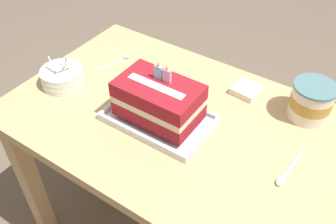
{
  "coord_description": "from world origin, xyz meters",
  "views": [
    {
      "loc": [
        0.46,
        -0.73,
        1.5
      ],
      "look_at": [
        -0.02,
        -0.02,
        0.72
      ],
      "focal_mm": 40.05,
      "sensor_mm": 36.0,
      "label": 1
    }
  ],
  "objects_px": {
    "birthday_cake": "(159,100)",
    "serving_spoon_near_tray": "(284,176)",
    "ice_cream_tub": "(311,101)",
    "serving_spoon_by_bowls": "(121,59)",
    "napkin_pile": "(246,90)",
    "foil_tray": "(159,119)",
    "bowl_stack": "(62,77)"
  },
  "relations": [
    {
      "from": "birthday_cake",
      "to": "serving_spoon_near_tray",
      "type": "bearing_deg",
      "value": 0.96
    },
    {
      "from": "ice_cream_tub",
      "to": "serving_spoon_by_bowls",
      "type": "bearing_deg",
      "value": -172.78
    },
    {
      "from": "serving_spoon_by_bowls",
      "to": "napkin_pile",
      "type": "bearing_deg",
      "value": 10.13
    },
    {
      "from": "foil_tray",
      "to": "bowl_stack",
      "type": "distance_m",
      "value": 0.39
    },
    {
      "from": "serving_spoon_near_tray",
      "to": "napkin_pile",
      "type": "height_order",
      "value": "napkin_pile"
    },
    {
      "from": "napkin_pile",
      "to": "birthday_cake",
      "type": "bearing_deg",
      "value": -120.8
    },
    {
      "from": "birthday_cake",
      "to": "foil_tray",
      "type": "bearing_deg",
      "value": -90.0
    },
    {
      "from": "birthday_cake",
      "to": "bowl_stack",
      "type": "bearing_deg",
      "value": -175.22
    },
    {
      "from": "ice_cream_tub",
      "to": "serving_spoon_near_tray",
      "type": "distance_m",
      "value": 0.28
    },
    {
      "from": "foil_tray",
      "to": "serving_spoon_near_tray",
      "type": "distance_m",
      "value": 0.41
    },
    {
      "from": "serving_spoon_near_tray",
      "to": "napkin_pile",
      "type": "relative_size",
      "value": 1.58
    },
    {
      "from": "serving_spoon_near_tray",
      "to": "foil_tray",
      "type": "bearing_deg",
      "value": -179.03
    },
    {
      "from": "ice_cream_tub",
      "to": "serving_spoon_near_tray",
      "type": "relative_size",
      "value": 0.89
    },
    {
      "from": "birthday_cake",
      "to": "serving_spoon_by_bowls",
      "type": "relative_size",
      "value": 1.73
    },
    {
      "from": "birthday_cake",
      "to": "bowl_stack",
      "type": "relative_size",
      "value": 1.67
    },
    {
      "from": "ice_cream_tub",
      "to": "serving_spoon_by_bowls",
      "type": "relative_size",
      "value": 0.92
    },
    {
      "from": "bowl_stack",
      "to": "napkin_pile",
      "type": "height_order",
      "value": "bowl_stack"
    },
    {
      "from": "ice_cream_tub",
      "to": "napkin_pile",
      "type": "distance_m",
      "value": 0.22
    },
    {
      "from": "napkin_pile",
      "to": "bowl_stack",
      "type": "bearing_deg",
      "value": -150.56
    },
    {
      "from": "serving_spoon_by_bowls",
      "to": "birthday_cake",
      "type": "bearing_deg",
      "value": -32.0
    },
    {
      "from": "bowl_stack",
      "to": "ice_cream_tub",
      "type": "height_order",
      "value": "bowl_stack"
    },
    {
      "from": "birthday_cake",
      "to": "serving_spoon_by_bowls",
      "type": "height_order",
      "value": "birthday_cake"
    },
    {
      "from": "foil_tray",
      "to": "ice_cream_tub",
      "type": "height_order",
      "value": "ice_cream_tub"
    },
    {
      "from": "bowl_stack",
      "to": "serving_spoon_by_bowls",
      "type": "relative_size",
      "value": 1.04
    },
    {
      "from": "birthday_cake",
      "to": "napkin_pile",
      "type": "xyz_separation_m",
      "value": [
        0.17,
        0.28,
        -0.07
      ]
    },
    {
      "from": "birthday_cake",
      "to": "serving_spoon_near_tray",
      "type": "distance_m",
      "value": 0.42
    },
    {
      "from": "bowl_stack",
      "to": "napkin_pile",
      "type": "relative_size",
      "value": 1.59
    },
    {
      "from": "serving_spoon_by_bowls",
      "to": "napkin_pile",
      "type": "relative_size",
      "value": 1.53
    },
    {
      "from": "birthday_cake",
      "to": "ice_cream_tub",
      "type": "relative_size",
      "value": 1.88
    },
    {
      "from": "birthday_cake",
      "to": "ice_cream_tub",
      "type": "height_order",
      "value": "birthday_cake"
    },
    {
      "from": "bowl_stack",
      "to": "serving_spoon_by_bowls",
      "type": "height_order",
      "value": "bowl_stack"
    },
    {
      "from": "foil_tray",
      "to": "serving_spoon_near_tray",
      "type": "height_order",
      "value": "foil_tray"
    }
  ]
}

